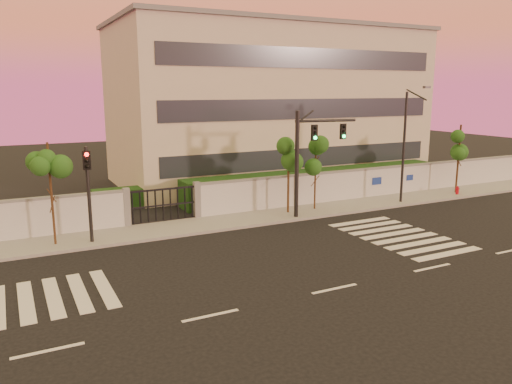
# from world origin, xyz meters

# --- Properties ---
(ground) EXTENTS (120.00, 120.00, 0.00)m
(ground) POSITION_xyz_m (0.00, 0.00, 0.00)
(ground) COLOR black
(ground) RESTS_ON ground
(sidewalk) EXTENTS (60.00, 3.00, 0.15)m
(sidewalk) POSITION_xyz_m (0.00, 10.50, 0.07)
(sidewalk) COLOR gray
(sidewalk) RESTS_ON ground
(perimeter_wall) EXTENTS (60.00, 0.36, 2.20)m
(perimeter_wall) POSITION_xyz_m (0.10, 12.00, 1.07)
(perimeter_wall) COLOR #BABDC2
(perimeter_wall) RESTS_ON ground
(hedge_row) EXTENTS (41.00, 4.25, 1.80)m
(hedge_row) POSITION_xyz_m (1.17, 14.74, 0.82)
(hedge_row) COLOR black
(hedge_row) RESTS_ON ground
(institutional_building) EXTENTS (24.40, 12.40, 12.25)m
(institutional_building) POSITION_xyz_m (9.00, 21.99, 6.16)
(institutional_building) COLOR beige
(institutional_building) RESTS_ON ground
(road_markings) EXTENTS (57.00, 7.62, 0.02)m
(road_markings) POSITION_xyz_m (-1.58, 3.76, 0.01)
(road_markings) COLOR silver
(road_markings) RESTS_ON ground
(street_tree_c) EXTENTS (1.37, 1.09, 4.99)m
(street_tree_c) POSITION_xyz_m (-8.80, 10.25, 3.66)
(street_tree_c) COLOR #382314
(street_tree_c) RESTS_ON ground
(street_tree_d) EXTENTS (1.61, 1.28, 4.61)m
(street_tree_d) POSITION_xyz_m (4.26, 10.63, 3.39)
(street_tree_d) COLOR #382314
(street_tree_d) RESTS_ON ground
(street_tree_e) EXTENTS (1.35, 1.07, 4.50)m
(street_tree_e) POSITION_xyz_m (6.17, 10.67, 3.31)
(street_tree_e) COLOR #382314
(street_tree_e) RESTS_ON ground
(street_tree_f) EXTENTS (1.64, 1.31, 4.95)m
(street_tree_f) POSITION_xyz_m (17.96, 10.29, 3.64)
(street_tree_f) COLOR #382314
(street_tree_f) RESTS_ON ground
(traffic_signal_main) EXTENTS (3.91, 0.65, 6.20)m
(traffic_signal_main) POSITION_xyz_m (4.88, 9.46, 3.92)
(traffic_signal_main) COLOR black
(traffic_signal_main) RESTS_ON ground
(traffic_signal_secondary) EXTENTS (0.37, 0.35, 4.75)m
(traffic_signal_secondary) POSITION_xyz_m (-7.21, 9.81, 3.01)
(traffic_signal_secondary) COLOR black
(traffic_signal_secondary) RESTS_ON ground
(streetlight_east) EXTENTS (0.45, 1.82, 7.55)m
(streetlight_east) POSITION_xyz_m (12.29, 9.60, 4.08)
(streetlight_east) COLOR black
(streetlight_east) RESTS_ON ground
(fire_hydrant) EXTENTS (0.29, 0.27, 0.73)m
(fire_hydrant) POSITION_xyz_m (17.47, 9.74, 0.37)
(fire_hydrant) COLOR #A90B19
(fire_hydrant) RESTS_ON ground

